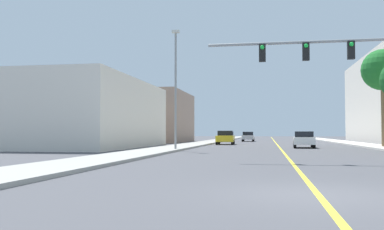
{
  "coord_description": "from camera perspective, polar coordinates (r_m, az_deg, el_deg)",
  "views": [
    {
      "loc": [
        -1.08,
        -9.65,
        1.36
      ],
      "look_at": [
        -6.28,
        19.75,
        2.58
      ],
      "focal_mm": 39.82,
      "sensor_mm": 36.0,
      "label": 1
    }
  ],
  "objects": [
    {
      "name": "building_left_near",
      "position": [
        41.58,
        -17.99,
        0.08
      ],
      "size": [
        16.81,
        18.95,
        6.05
      ],
      "primitive_type": "cube",
      "color": "silver",
      "rests_on": "ground"
    },
    {
      "name": "street_lamp",
      "position": [
        31.7,
        -2.21,
        4.26
      ],
      "size": [
        0.56,
        0.28,
        8.84
      ],
      "color": "gray",
      "rests_on": "sidewalk_left"
    },
    {
      "name": "lane_marking_center",
      "position": [
        51.68,
        11.25,
        -3.79
      ],
      "size": [
        0.16,
        144.0,
        0.01
      ],
      "primitive_type": "cube",
      "color": "yellow",
      "rests_on": "ground"
    },
    {
      "name": "ground",
      "position": [
        51.68,
        11.25,
        -3.8
      ],
      "size": [
        192.0,
        192.0,
        0.0
      ],
      "primitive_type": "plane",
      "color": "#47474C"
    },
    {
      "name": "palm_far",
      "position": [
        40.62,
        24.15,
        5.47
      ],
      "size": [
        3.58,
        3.58,
        8.44
      ],
      "color": "brown",
      "rests_on": "sidewalk_right"
    },
    {
      "name": "car_white",
      "position": [
        38.61,
        14.75,
        -3.18
      ],
      "size": [
        1.96,
        4.39,
        1.43
      ],
      "rotation": [
        0.0,
        0.0,
        -0.05
      ],
      "color": "white",
      "rests_on": "ground"
    },
    {
      "name": "sidewalk_left",
      "position": [
        52.24,
        1.55,
        -3.74
      ],
      "size": [
        3.04,
        168.0,
        0.15
      ],
      "primitive_type": "cube",
      "color": "#9E9B93",
      "rests_on": "ground"
    },
    {
      "name": "building_left_far",
      "position": [
        60.89,
        -8.3,
        -0.32
      ],
      "size": [
        16.03,
        14.53,
        6.94
      ],
      "primitive_type": "cube",
      "color": "gray",
      "rests_on": "ground"
    },
    {
      "name": "sidewalk_right",
      "position": [
        52.6,
        20.88,
        -3.58
      ],
      "size": [
        3.04,
        168.0,
        0.15
      ],
      "primitive_type": "cube",
      "color": "beige",
      "rests_on": "ground"
    },
    {
      "name": "car_silver",
      "position": [
        64.17,
        7.53,
        -2.87
      ],
      "size": [
        1.75,
        4.18,
        1.44
      ],
      "rotation": [
        0.0,
        0.0,
        -0.0
      ],
      "color": "#BCBCC1",
      "rests_on": "ground"
    },
    {
      "name": "car_yellow",
      "position": [
        47.77,
        4.5,
        -3.01
      ],
      "size": [
        1.97,
        3.96,
        1.54
      ],
      "rotation": [
        0.0,
        0.0,
        3.16
      ],
      "color": "gold",
      "rests_on": "ground"
    },
    {
      "name": "traffic_signal_mast",
      "position": [
        21.23,
        22.72,
        6.69
      ],
      "size": [
        11.64,
        0.36,
        5.96
      ],
      "color": "gray",
      "rests_on": "sidewalk_right"
    }
  ]
}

